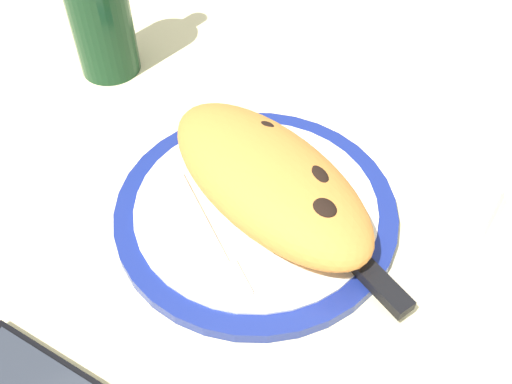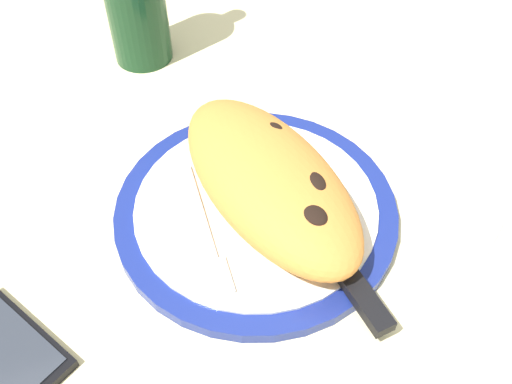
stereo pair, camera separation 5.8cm
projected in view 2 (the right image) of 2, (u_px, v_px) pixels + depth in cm
name	position (u px, v px, depth cm)	size (l,w,h in cm)	color
ground_plane	(256.00, 224.00, 62.12)	(150.00, 150.00, 3.00)	beige
plate	(256.00, 210.00, 60.37)	(29.24, 29.24, 1.68)	navy
calzone	(271.00, 183.00, 57.21)	(28.40, 17.88, 6.60)	orange
fork	(207.00, 238.00, 56.71)	(16.68, 2.29, 0.40)	silver
knife	(336.00, 260.00, 54.61)	(23.77, 5.34, 1.20)	silver
smartphone	(4.00, 349.00, 50.48)	(13.49, 11.94, 1.16)	black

